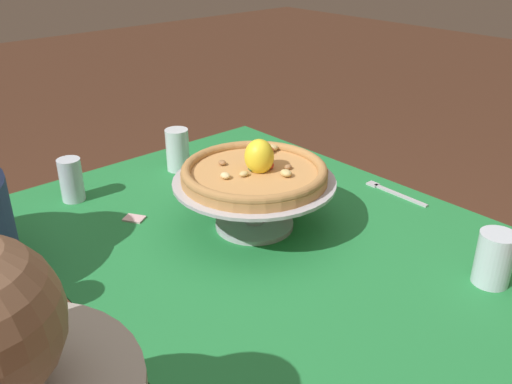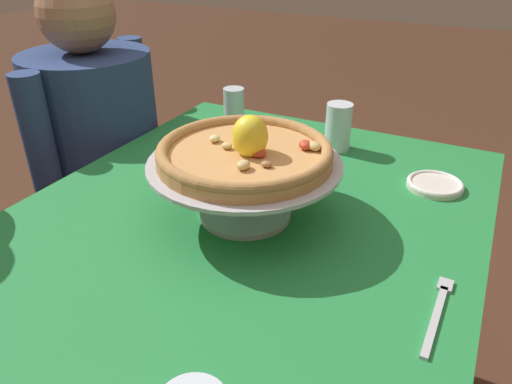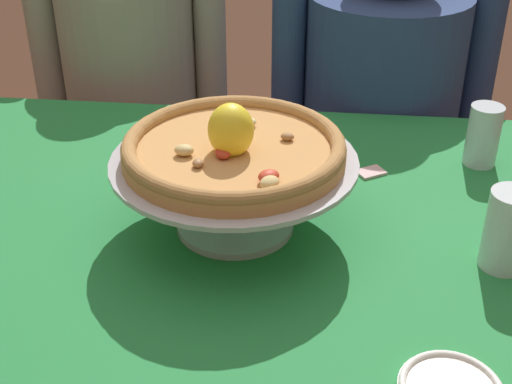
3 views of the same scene
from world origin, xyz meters
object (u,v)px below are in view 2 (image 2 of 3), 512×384
dinner_fork (438,309)px  pizza_stand (245,178)px  sugar_packet (217,155)px  water_glass_back_right (234,111)px  pizza (245,152)px  water_glass_side_right (338,129)px  side_plate (435,184)px  diner_right (103,171)px

dinner_fork → pizza_stand: bearing=74.1°
dinner_fork → sugar_packet: dinner_fork is taller
dinner_fork → sugar_packet: size_ratio=3.99×
water_glass_back_right → dinner_fork: water_glass_back_right is taller
pizza → dinner_fork: bearing=-105.9°
water_glass_side_right → sugar_packet: bearing=125.3°
water_glass_back_right → dinner_fork: bearing=-129.1°
dinner_fork → sugar_packet: bearing=60.7°
water_glass_side_right → water_glass_back_right: 0.33m
sugar_packet → water_glass_back_right: bearing=17.0°
pizza → pizza_stand: bearing=91.4°
side_plate → dinner_fork: size_ratio=0.64×
pizza → water_glass_back_right: 0.52m
pizza → sugar_packet: bearing=42.2°
dinner_fork → diner_right: size_ratio=0.17×
pizza → sugar_packet: size_ratio=6.93×
water_glass_side_right → sugar_packet: 0.33m
side_plate → sugar_packet: (-0.08, 0.54, -0.01)m
pizza_stand → water_glass_back_right: 0.51m
sugar_packet → diner_right: (0.04, 0.47, -0.17)m
sugar_packet → diner_right: 0.50m
pizza_stand → water_glass_side_right: bearing=-8.3°
water_glass_back_right → pizza_stand: bearing=-148.3°
sugar_packet → diner_right: diner_right is taller
dinner_fork → diner_right: diner_right is taller
side_plate → pizza_stand: bearing=132.4°
water_glass_side_right → dinner_fork: bearing=-146.8°
dinner_fork → pizza: bearing=74.1°
water_glass_back_right → sugar_packet: 0.22m
water_glass_side_right → sugar_packet: water_glass_side_right is taller
pizza_stand → dinner_fork: pizza_stand is taller
water_glass_side_right → diner_right: size_ratio=0.11×
pizza_stand → side_plate: pizza_stand is taller
water_glass_side_right → pizza_stand: bearing=171.7°
pizza_stand → diner_right: diner_right is taller
pizza_stand → side_plate: bearing=-47.6°
sugar_packet → dinner_fork: bearing=-119.3°
pizza → diner_right: diner_right is taller
sugar_packet → side_plate: bearing=-81.7°
dinner_fork → diner_right: bearing=70.3°
water_glass_back_right → dinner_fork: size_ratio=0.59×
water_glass_back_right → diner_right: diner_right is taller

